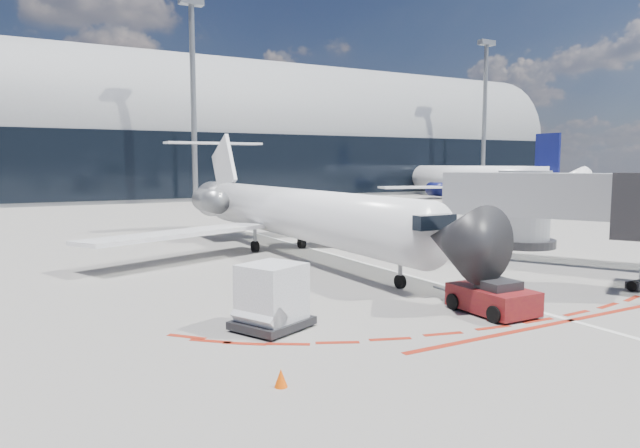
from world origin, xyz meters
TOP-DOWN VIEW (x-y plane):
  - ground at (0.00, 0.00)m, footprint 260.00×260.00m
  - apron_centerline at (0.00, 2.00)m, footprint 0.25×40.00m
  - apron_stop_bar at (0.00, -11.50)m, footprint 14.00×0.25m
  - terminal_building at (0.00, 64.97)m, footprint 150.00×24.15m
  - jet_bridge at (9.79, -3.01)m, footprint 10.03×15.20m
  - light_mast_centre at (5.00, 48.00)m, footprint 0.70×0.70m
  - light_mast_east at (55.00, 48.00)m, footprint 0.70×0.70m
  - regional_jet at (-2.03, 6.04)m, footprint 23.99×29.58m
  - pushback_tug at (-1.58, -9.51)m, footprint 2.02×4.66m
  - uld_container at (-9.19, -7.53)m, footprint 2.82×2.66m
  - safety_cone_left at (-10.96, -11.97)m, footprint 0.32×0.32m
  - bg_airliner_1 at (45.74, 42.31)m, footprint 35.25×37.33m

SIDE VIEW (x-z plane):
  - ground at x=0.00m, z-range 0.00..0.00m
  - apron_centerline at x=0.00m, z-range 0.00..0.01m
  - apron_stop_bar at x=0.00m, z-range 0.00..0.01m
  - safety_cone_left at x=-10.96m, z-range 0.00..0.44m
  - pushback_tug at x=-1.58m, z-range -0.07..1.14m
  - uld_container at x=-9.19m, z-range -0.01..2.09m
  - regional_jet at x=-2.03m, z-range -1.23..6.18m
  - jet_bridge at x=9.79m, z-range 0.56..5.46m
  - bg_airliner_1 at x=45.74m, z-range 0.00..11.41m
  - terminal_building at x=0.00m, z-range -3.48..20.52m
  - light_mast_centre at x=5.00m, z-range 0.00..25.00m
  - light_mast_east at x=55.00m, z-range 0.00..25.00m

